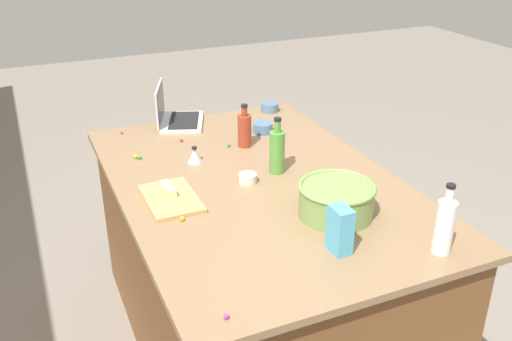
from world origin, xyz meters
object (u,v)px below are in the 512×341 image
at_px(ramekin_wide, 263,128).
at_px(bottle_olive, 277,151).
at_px(mixing_bowl_large, 336,199).
at_px(bottle_vinegar, 444,225).
at_px(ramekin_small, 247,178).
at_px(ramekin_medium, 270,107).
at_px(laptop, 175,116).
at_px(candy_bag, 340,230).
at_px(bottle_soy, 245,130).
at_px(butter_stick_left, 168,189).
at_px(cutting_board, 171,199).
at_px(kitchen_timer, 195,155).

bearing_deg(ramekin_wide, bottle_olive, 163.02).
height_order(mixing_bowl_large, bottle_vinegar, bottle_vinegar).
bearing_deg(ramekin_small, ramekin_medium, -31.02).
bearing_deg(bottle_vinegar, laptop, 17.30).
distance_m(mixing_bowl_large, ramekin_small, 0.45).
xyz_separation_m(laptop, ramekin_small, (-0.82, -0.08, -0.03)).
xyz_separation_m(bottle_vinegar, candy_bag, (0.15, 0.32, -0.02)).
bearing_deg(candy_bag, ramekin_medium, -15.47).
relative_size(laptop, bottle_soy, 1.69).
relative_size(ramekin_small, candy_bag, 0.47).
xyz_separation_m(laptop, bottle_soy, (-0.44, -0.23, 0.04)).
height_order(butter_stick_left, ramekin_wide, butter_stick_left).
height_order(mixing_bowl_large, ramekin_wide, mixing_bowl_large).
relative_size(laptop, bottle_vinegar, 1.40).
height_order(cutting_board, ramekin_wide, ramekin_wide).
height_order(bottle_vinegar, candy_bag, bottle_vinegar).
xyz_separation_m(bottle_vinegar, cutting_board, (0.74, 0.76, -0.10)).
xyz_separation_m(laptop, butter_stick_left, (-0.81, 0.27, -0.01)).
relative_size(mixing_bowl_large, cutting_board, 0.95).
bearing_deg(butter_stick_left, mixing_bowl_large, -126.29).
relative_size(bottle_vinegar, ramekin_medium, 2.67).
distance_m(laptop, bottle_soy, 0.50).
xyz_separation_m(mixing_bowl_large, bottle_vinegar, (-0.37, -0.20, 0.04)).
bearing_deg(cutting_board, ramekin_wide, -50.71).
bearing_deg(kitchen_timer, ramekin_medium, -51.21).
distance_m(kitchen_timer, candy_bag, 0.94).
bearing_deg(kitchen_timer, bottle_soy, -73.90).
xyz_separation_m(bottle_soy, butter_stick_left, (-0.37, 0.50, -0.05)).
xyz_separation_m(bottle_soy, ramekin_small, (-0.38, 0.14, -0.07)).
distance_m(bottle_soy, ramekin_medium, 0.53).
relative_size(ramekin_small, kitchen_timer, 1.04).
bearing_deg(laptop, ramekin_medium, -92.64).
height_order(mixing_bowl_large, ramekin_small, mixing_bowl_large).
xyz_separation_m(ramekin_small, candy_bag, (-0.62, -0.09, 0.06)).
bearing_deg(bottle_vinegar, ramekin_wide, 4.66).
xyz_separation_m(mixing_bowl_large, cutting_board, (0.37, 0.55, -0.06)).
bearing_deg(laptop, mixing_bowl_large, -166.63).
distance_m(ramekin_medium, candy_bag, 1.46).
relative_size(bottle_soy, bottle_olive, 0.84).
distance_m(bottle_vinegar, cutting_board, 1.06).
bearing_deg(mixing_bowl_large, butter_stick_left, 53.71).
height_order(bottle_vinegar, ramekin_small, bottle_vinegar).
bearing_deg(ramekin_wide, candy_bag, 169.03).
distance_m(ramekin_small, ramekin_wide, 0.59).
height_order(bottle_olive, ramekin_wide, bottle_olive).
bearing_deg(mixing_bowl_large, kitchen_timer, 26.68).
bearing_deg(butter_stick_left, kitchen_timer, -36.31).
distance_m(cutting_board, ramekin_medium, 1.16).
relative_size(bottle_soy, kitchen_timer, 2.82).
bearing_deg(bottle_vinegar, ramekin_medium, -2.48).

